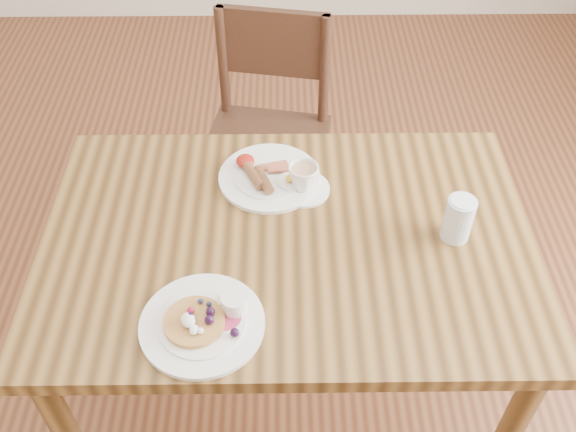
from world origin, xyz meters
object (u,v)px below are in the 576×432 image
object	(u,v)px
pancake_plate	(204,321)
teacup_saucer	(303,180)
water_glass	(458,219)
chair_far	(268,130)
breakfast_plate	(268,176)
dining_table	(288,262)

from	to	relation	value
pancake_plate	teacup_saucer	xyz separation A→B (m)	(0.22, 0.42, 0.02)
teacup_saucer	water_glass	distance (m)	0.40
pancake_plate	water_glass	bearing A→B (deg)	23.49
chair_far	breakfast_plate	distance (m)	0.61
chair_far	teacup_saucer	bearing A→B (deg)	110.54
breakfast_plate	teacup_saucer	distance (m)	0.10
dining_table	water_glass	xyz separation A→B (m)	(0.40, -0.00, 0.16)
chair_far	water_glass	xyz separation A→B (m)	(0.47, -0.75, 0.32)
breakfast_plate	water_glass	distance (m)	0.50
dining_table	breakfast_plate	bearing A→B (deg)	103.87
breakfast_plate	teacup_saucer	world-z (taller)	teacup_saucer
dining_table	teacup_saucer	world-z (taller)	teacup_saucer
pancake_plate	chair_far	bearing A→B (deg)	83.34
dining_table	teacup_saucer	distance (m)	0.22
pancake_plate	breakfast_plate	world-z (taller)	pancake_plate
breakfast_plate	pancake_plate	bearing A→B (deg)	-105.71
teacup_saucer	water_glass	xyz separation A→B (m)	(0.36, -0.17, 0.02)
water_glass	chair_far	bearing A→B (deg)	121.87
chair_far	pancake_plate	xyz separation A→B (m)	(-0.12, -1.01, 0.27)
pancake_plate	teacup_saucer	bearing A→B (deg)	62.10
teacup_saucer	water_glass	bearing A→B (deg)	-24.60
breakfast_plate	water_glass	size ratio (longest dim) A/B	2.33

